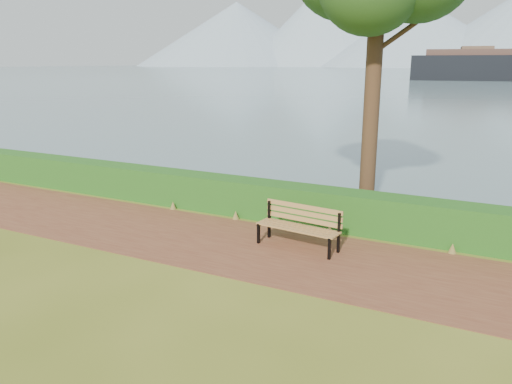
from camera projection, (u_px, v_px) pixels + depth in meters
The scene contains 6 objects.
ground at pixel (234, 250), 11.48m from camera, with size 140.00×140.00×0.00m, color #57631C.
path at pixel (241, 246), 11.74m from camera, with size 40.00×3.40×0.01m, color brown.
hedge at pixel (281, 202), 13.60m from camera, with size 32.00×0.85×1.00m, color #1C4F16.
water at pixel (502, 70), 236.05m from camera, with size 700.00×510.00×0.00m, color #466371.
mountains at pixel (497, 28), 359.15m from camera, with size 585.00×190.00×70.00m.
bench at pixel (300, 224), 11.55m from camera, with size 2.02×0.79×0.99m.
Camera 1 is at (5.29, -9.39, 4.22)m, focal length 35.00 mm.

